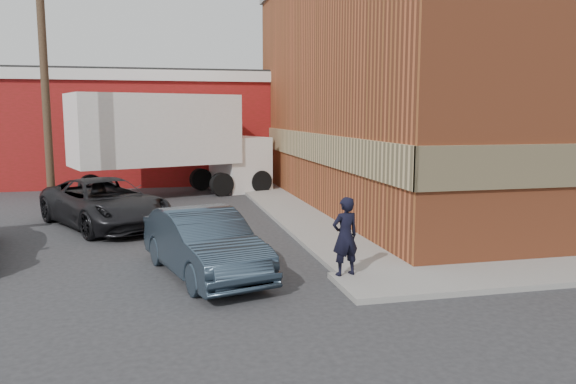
{
  "coord_description": "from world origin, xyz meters",
  "views": [
    {
      "loc": [
        -3.97,
        -11.13,
        3.49
      ],
      "look_at": [
        -0.73,
        2.71,
        1.5
      ],
      "focal_mm": 35.0,
      "sensor_mm": 36.0,
      "label": 1
    }
  ],
  "objects": [
    {
      "name": "man",
      "position": [
        -0.2,
        -0.25,
        0.95
      ],
      "size": [
        0.68,
        0.52,
        1.66
      ],
      "primitive_type": "imported",
      "rotation": [
        0.0,
        0.0,
        3.36
      ],
      "color": "black",
      "rests_on": "sidewalk_south"
    },
    {
      "name": "suv_a",
      "position": [
        -5.59,
        6.82,
        0.75
      ],
      "size": [
        4.71,
        5.94,
        1.5
      ],
      "primitive_type": "imported",
      "rotation": [
        0.0,
        0.0,
        0.48
      ],
      "color": "black",
      "rests_on": "ground"
    },
    {
      "name": "sedan",
      "position": [
        -3.04,
        0.79,
        0.72
      ],
      "size": [
        2.65,
        4.61,
        1.44
      ],
      "primitive_type": "imported",
      "rotation": [
        0.0,
        0.0,
        0.28
      ],
      "color": "#2D3C4B",
      "rests_on": "ground"
    },
    {
      "name": "utility_pole",
      "position": [
        -7.5,
        9.0,
        4.75
      ],
      "size": [
        2.0,
        0.26,
        9.0
      ],
      "color": "brown",
      "rests_on": "ground"
    },
    {
      "name": "box_truck",
      "position": [
        -3.21,
        13.1,
        2.47
      ],
      "size": [
        9.02,
        5.21,
        4.27
      ],
      "rotation": [
        0.0,
        0.0,
        0.33
      ],
      "color": "white",
      "rests_on": "ground"
    },
    {
      "name": "warehouse",
      "position": [
        -6.0,
        20.0,
        2.81
      ],
      "size": [
        16.3,
        8.3,
        5.6
      ],
      "color": "maroon",
      "rests_on": "ground"
    },
    {
      "name": "sidewalk_west",
      "position": [
        0.6,
        9.0,
        0.06
      ],
      "size": [
        1.8,
        18.0,
        0.12
      ],
      "primitive_type": "cube",
      "color": "gray",
      "rests_on": "ground"
    },
    {
      "name": "ground",
      "position": [
        0.0,
        0.0,
        0.0
      ],
      "size": [
        90.0,
        90.0,
        0.0
      ],
      "primitive_type": "plane",
      "color": "#28282B",
      "rests_on": "ground"
    },
    {
      "name": "brick_building",
      "position": [
        8.5,
        9.0,
        4.68
      ],
      "size": [
        14.25,
        18.25,
        9.36
      ],
      "color": "#A84E2B",
      "rests_on": "ground"
    }
  ]
}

